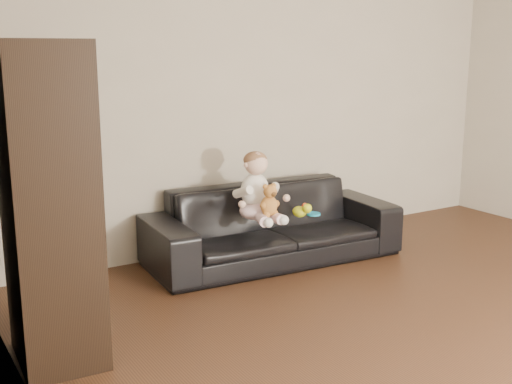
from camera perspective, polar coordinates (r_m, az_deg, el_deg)
wall_back at (r=5.67m, az=1.35°, el=8.49°), size 5.00×0.00×5.00m
wall_left at (r=2.12m, az=-15.76°, el=1.11°), size 0.00×5.50×5.50m
sofa at (r=5.26m, az=1.48°, el=-2.88°), size 2.11×0.94×0.60m
cabinet at (r=3.62m, az=-17.89°, el=-1.24°), size 0.47×0.62×1.75m
shelf_item at (r=3.56m, az=-18.01°, el=4.99°), size 0.19×0.26×0.28m
baby at (r=4.97m, az=0.09°, el=0.17°), size 0.39×0.47×0.54m
teddy_bear at (r=4.85m, az=1.20°, el=-0.77°), size 0.16×0.16×0.25m
toy_green at (r=5.11m, az=3.89°, el=-1.76°), size 0.11×0.13×0.09m
toy_rattle at (r=5.25m, az=4.36°, el=-1.47°), size 0.08×0.08×0.07m
toy_blue_disc at (r=5.19m, az=5.14°, el=-1.96°), size 0.13×0.13×0.02m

